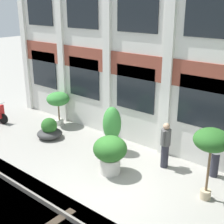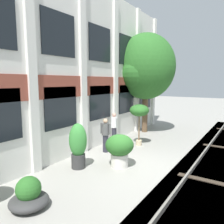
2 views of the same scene
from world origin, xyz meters
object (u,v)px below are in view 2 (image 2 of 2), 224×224
object	(u,v)px
broadleaf_tree	(146,68)
resident_watching_tracks	(114,127)
potted_plant_fluted_column	(120,148)
resident_by_doorway	(105,134)
potted_plant_tall_urn	(139,112)
potted_plant_wide_bowl	(29,196)
potted_plant_ribbed_drum	(78,144)

from	to	relation	value
broadleaf_tree	resident_watching_tracks	world-z (taller)	broadleaf_tree
potted_plant_fluted_column	resident_by_doorway	bearing A→B (deg)	51.83
potted_plant_tall_urn	resident_by_doorway	size ratio (longest dim) A/B	1.34
potted_plant_fluted_column	potted_plant_wide_bowl	bearing A→B (deg)	172.12
potted_plant_ribbed_drum	resident_by_doorway	bearing A→B (deg)	5.93
broadleaf_tree	resident_by_doorway	world-z (taller)	broadleaf_tree
potted_plant_ribbed_drum	potted_plant_tall_urn	bearing A→B (deg)	-8.51
potted_plant_fluted_column	resident_by_doorway	xyz separation A→B (m)	(1.16, 1.48, 0.11)
potted_plant_wide_bowl	potted_plant_fluted_column	distance (m)	3.79
potted_plant_ribbed_drum	resident_watching_tracks	bearing A→B (deg)	11.29
potted_plant_ribbed_drum	resident_by_doorway	xyz separation A→B (m)	(2.15, 0.22, -0.07)
broadleaf_tree	potted_plant_tall_urn	distance (m)	3.97
potted_plant_fluted_column	potted_plant_tall_urn	bearing A→B (deg)	12.28
broadleaf_tree	potted_plant_fluted_column	bearing A→B (deg)	-164.03
potted_plant_ribbed_drum	resident_by_doorway	size ratio (longest dim) A/B	1.09
potted_plant_tall_urn	resident_watching_tracks	world-z (taller)	potted_plant_tall_urn
potted_plant_tall_urn	resident_watching_tracks	bearing A→B (deg)	103.44
broadleaf_tree	potted_plant_ribbed_drum	bearing A→B (deg)	-176.20
potted_plant_fluted_column	resident_by_doorway	world-z (taller)	resident_by_doorway
resident_by_doorway	resident_watching_tracks	distance (m)	1.62
broadleaf_tree	resident_watching_tracks	distance (m)	4.66
potted_plant_ribbed_drum	resident_by_doorway	distance (m)	2.16
potted_plant_wide_bowl	potted_plant_fluted_column	bearing A→B (deg)	-7.88
broadleaf_tree	resident_by_doorway	distance (m)	5.87
potted_plant_wide_bowl	potted_plant_fluted_column	size ratio (longest dim) A/B	0.81
broadleaf_tree	resident_watching_tracks	bearing A→B (deg)	175.34
potted_plant_wide_bowl	resident_watching_tracks	xyz separation A→B (m)	(6.43, 1.48, 0.55)
potted_plant_wide_bowl	resident_watching_tracks	distance (m)	6.62
resident_by_doorway	resident_watching_tracks	bearing A→B (deg)	-169.49
potted_plant_fluted_column	resident_watching_tracks	bearing A→B (deg)	36.39
broadleaf_tree	resident_by_doorway	xyz separation A→B (m)	(-4.86, -0.24, -3.28)
potted_plant_fluted_column	potted_plant_ribbed_drum	world-z (taller)	potted_plant_ribbed_drum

